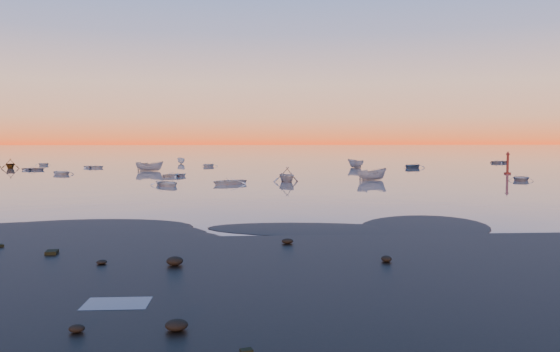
{
  "coord_description": "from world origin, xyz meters",
  "views": [
    {
      "loc": [
        0.38,
        -28.8,
        4.68
      ],
      "look_at": [
        3.83,
        28.0,
        0.8
      ],
      "focal_mm": 35.0,
      "sensor_mm": 36.0,
      "label": 1
    }
  ],
  "objects": [
    {
      "name": "mud_lobes",
      "position": [
        0.0,
        -1.0,
        0.01
      ],
      "size": [
        140.0,
        6.0,
        0.07
      ],
      "primitive_type": null,
      "color": "black",
      "rests_on": "ground"
    },
    {
      "name": "ground",
      "position": [
        0.0,
        100.0,
        0.0
      ],
      "size": [
        600.0,
        600.0,
        0.0
      ],
      "primitive_type": "plane",
      "color": "slate",
      "rests_on": "ground"
    },
    {
      "name": "channel_marker",
      "position": [
        35.19,
        42.01,
        1.25
      ],
      "size": [
        0.89,
        0.89,
        3.15
      ],
      "color": "#48130F",
      "rests_on": "ground"
    },
    {
      "name": "boat_near_center",
      "position": [
        14.47,
        31.89,
        0.0
      ],
      "size": [
        2.95,
        4.22,
        1.35
      ],
      "primitive_type": "imported",
      "rotation": [
        0.0,
        0.0,
        1.94
      ],
      "color": "gray",
      "rests_on": "ground"
    },
    {
      "name": "boat_near_right",
      "position": [
        4.71,
        30.38,
        0.0
      ],
      "size": [
        3.87,
        2.67,
        1.24
      ],
      "primitive_type": "imported",
      "rotation": [
        0.0,
        0.0,
        3.48
      ],
      "color": "gray",
      "rests_on": "ground"
    },
    {
      "name": "moored_fleet",
      "position": [
        0.0,
        53.0,
        0.0
      ],
      "size": [
        124.0,
        58.0,
        1.2
      ],
      "primitive_type": null,
      "color": "silver",
      "rests_on": "ground"
    },
    {
      "name": "boat_near_left",
      "position": [
        -7.58,
        26.02,
        0.0
      ],
      "size": [
        3.96,
        3.2,
        0.92
      ],
      "primitive_type": "imported",
      "rotation": [
        0.0,
        0.0,
        0.53
      ],
      "color": "silver",
      "rests_on": "ground"
    }
  ]
}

